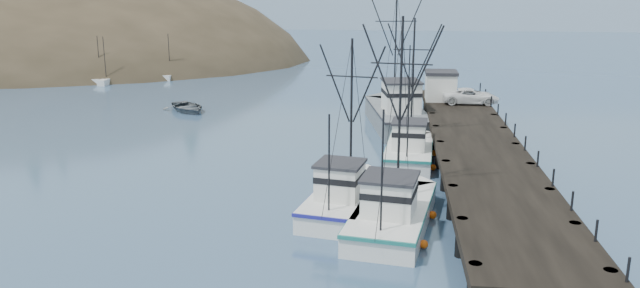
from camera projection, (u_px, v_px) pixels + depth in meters
The scene contains 12 objects.
ground at pixel (226, 254), 30.62m from camera, with size 400.00×400.00×0.00m, color #314D6E.
pier at pixel (477, 147), 44.02m from camera, with size 6.00×44.00×2.00m.
distant_ridge at pixel (400, 26), 192.97m from camera, with size 360.00×40.00×26.00m, color #9EB2C6.
distant_ridge_far at pixel (253, 22), 212.99m from camera, with size 180.00×25.00×18.00m, color silver.
moored_sailboats at pixel (111, 72), 90.60m from camera, with size 23.42×19.40×6.35m.
trawler_near at pixel (394, 210), 34.11m from camera, with size 5.26×11.53×11.58m.
trawler_mid at pixel (346, 196), 36.35m from camera, with size 4.96×10.25×10.24m.
trawler_far at pixel (410, 149), 46.71m from camera, with size 4.03×10.46×10.79m.
work_vessel at pixel (396, 113), 57.54m from camera, with size 6.49×14.75×12.40m.
pier_shed at pixel (441, 85), 59.46m from camera, with size 3.00×3.20×2.80m.
pickup_truck at pixel (470, 96), 57.75m from camera, with size 2.39×5.19×1.44m, color white.
motorboat at pixel (188, 111), 64.61m from camera, with size 4.09×5.73×1.19m, color #53585C.
Camera 1 is at (7.86, -27.57, 12.90)m, focal length 35.00 mm.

